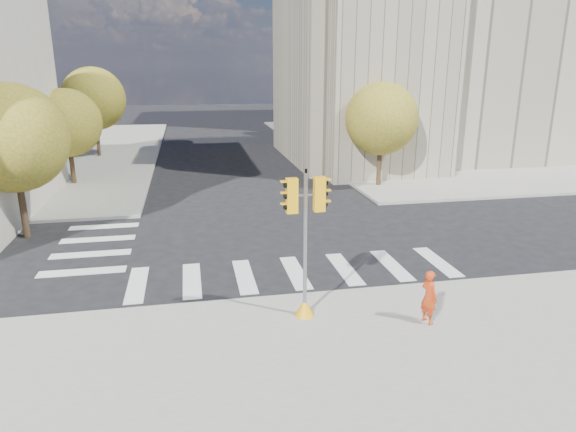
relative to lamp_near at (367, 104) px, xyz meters
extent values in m
plane|color=black|center=(-8.00, -14.00, -4.58)|extent=(160.00, 160.00, 0.00)
cube|color=gray|center=(12.00, 12.00, -4.50)|extent=(28.00, 40.00, 0.15)
cube|color=gray|center=(9.00, 6.00, 2.42)|extent=(26.00, 14.00, 14.00)
cube|color=gray|center=(1.00, 1.00, 2.42)|extent=(8.00, 8.00, 14.00)
cylinder|color=#382616|center=(-18.50, -10.00, -3.35)|extent=(0.28, 0.28, 2.45)
sphere|color=#47661D|center=(-18.50, -10.00, -0.37)|extent=(4.40, 4.40, 4.40)
cylinder|color=#382616|center=(-18.50, 0.00, -3.49)|extent=(0.28, 0.28, 2.17)
sphere|color=#47661D|center=(-18.50, 0.00, -0.81)|extent=(4.00, 4.00, 4.00)
cylinder|color=#382616|center=(-18.50, 10.00, -3.27)|extent=(0.28, 0.28, 2.62)
sphere|color=#47661D|center=(-18.50, 10.00, -0.03)|extent=(4.80, 4.80, 4.80)
cylinder|color=#382616|center=(-0.50, -4.00, -3.39)|extent=(0.28, 0.28, 2.38)
sphere|color=#47661D|center=(-0.50, -4.00, -0.52)|extent=(4.20, 4.20, 4.20)
cylinder|color=#382616|center=(-0.50, 8.00, -3.32)|extent=(0.28, 0.28, 2.52)
sphere|color=#47661D|center=(-0.50, 8.00, -0.22)|extent=(4.60, 4.60, 4.60)
cylinder|color=#382616|center=(-0.50, 20.00, -3.44)|extent=(0.28, 0.28, 2.27)
sphere|color=#47661D|center=(-0.50, 20.00, -0.70)|extent=(4.00, 4.00, 4.00)
cylinder|color=black|center=(0.00, 0.00, -0.43)|extent=(0.12, 0.12, 8.00)
cube|color=black|center=(0.00, 0.00, 3.57)|extent=(0.35, 0.18, 0.22)
cylinder|color=black|center=(0.00, 14.00, -0.43)|extent=(0.12, 0.12, 8.00)
cube|color=black|center=(0.00, 14.00, 3.57)|extent=(0.35, 0.18, 0.22)
cone|color=#F0A50C|center=(-8.56, -19.48, -4.18)|extent=(0.56, 0.56, 0.50)
cylinder|color=gray|center=(-8.56, -19.48, -2.36)|extent=(0.11, 0.11, 4.15)
cylinder|color=black|center=(-8.56, -19.48, -0.23)|extent=(0.07, 0.07, 0.12)
cylinder|color=gray|center=(-8.56, -19.48, -0.88)|extent=(0.90, 0.10, 0.06)
cube|color=#F0A50C|center=(-8.94, -19.49, -0.88)|extent=(0.31, 0.23, 0.95)
cube|color=#F0A50C|center=(-8.18, -19.46, -0.88)|extent=(0.31, 0.23, 0.95)
imported|color=#BF3812|center=(-5.31, -20.53, -3.66)|extent=(0.51, 0.64, 1.54)
camera|label=1|loc=(-11.58, -32.42, 2.45)|focal=32.00mm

